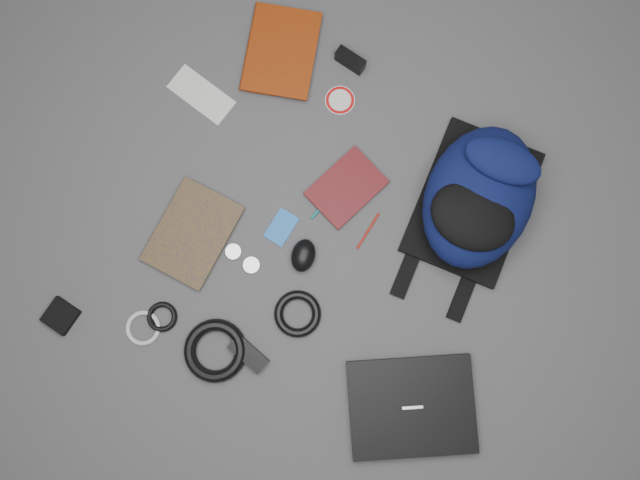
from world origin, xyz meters
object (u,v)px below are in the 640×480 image
at_px(laptop, 412,407).
at_px(textbook_red, 247,46).
at_px(comic_book, 163,217).
at_px(compact_camera, 350,60).
at_px(mouse, 303,255).
at_px(pouch, 61,316).
at_px(dvd_case, 346,188).
at_px(power_brick, 248,354).
at_px(backpack, 479,197).

xyz_separation_m(laptop, textbook_red, (-0.87, 0.74, -0.00)).
height_order(comic_book, compact_camera, compact_camera).
height_order(textbook_red, compact_camera, compact_camera).
relative_size(compact_camera, mouse, 0.95).
bearing_deg(mouse, laptop, -40.19).
height_order(textbook_red, pouch, textbook_red).
height_order(laptop, compact_camera, compact_camera).
relative_size(comic_book, pouch, 3.33).
bearing_deg(laptop, compact_camera, 95.68).
xyz_separation_m(compact_camera, mouse, (0.12, -0.58, -0.00)).
bearing_deg(dvd_case, power_brick, -73.66).
bearing_deg(pouch, power_brick, 14.22).
height_order(backpack, textbook_red, backpack).
bearing_deg(textbook_red, dvd_case, -45.69).
distance_m(laptop, pouch, 1.02).
bearing_deg(laptop, pouch, 162.10).
bearing_deg(power_brick, pouch, -150.00).
bearing_deg(textbook_red, compact_camera, 0.93).
height_order(textbook_red, power_brick, textbook_red).
height_order(laptop, mouse, mouse).
bearing_deg(mouse, pouch, -151.95).
relative_size(compact_camera, pouch, 1.11).
bearing_deg(comic_book, compact_camera, 68.45).
xyz_separation_m(textbook_red, dvd_case, (0.45, -0.26, -0.01)).
distance_m(textbook_red, comic_book, 0.57).
bearing_deg(power_brick, compact_camera, 112.41).
height_order(laptop, power_brick, laptop).
bearing_deg(compact_camera, mouse, -69.00).
distance_m(compact_camera, power_brick, 0.90).
bearing_deg(backpack, mouse, -139.65).
xyz_separation_m(backpack, textbook_red, (-0.79, 0.14, -0.08)).
height_order(dvd_case, power_brick, power_brick).
relative_size(backpack, laptop, 1.33).
bearing_deg(power_brick, mouse, 102.11).
relative_size(laptop, comic_book, 1.27).
xyz_separation_m(backpack, mouse, (-0.37, -0.35, -0.07)).
xyz_separation_m(power_brick, pouch, (-0.53, -0.13, -0.00)).
bearing_deg(textbook_red, mouse, -65.12).
bearing_deg(power_brick, backpack, 75.19).
bearing_deg(compact_camera, comic_book, -105.06).
relative_size(comic_book, compact_camera, 2.99).
bearing_deg(pouch, textbook_red, 82.32).
height_order(laptop, pouch, laptop).
height_order(textbook_red, mouse, mouse).
relative_size(backpack, dvd_case, 2.22).
relative_size(comic_book, mouse, 2.85).
bearing_deg(dvd_case, comic_book, -123.96).
distance_m(comic_book, dvd_case, 0.54).
bearing_deg(backpack, textbook_red, 166.99).
relative_size(backpack, pouch, 5.63).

